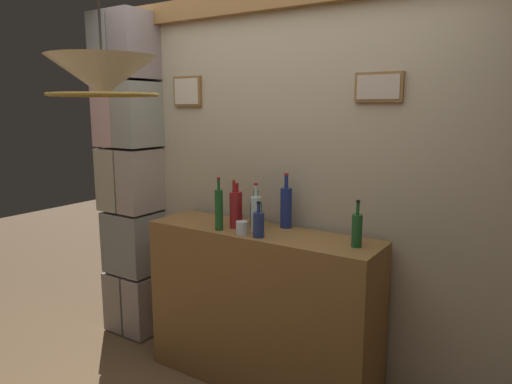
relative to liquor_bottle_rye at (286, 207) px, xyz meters
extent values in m
cube|color=#BCAD8E|center=(-0.09, 0.13, 0.09)|extent=(3.49, 0.08, 2.51)
cube|color=olive|center=(-0.86, 0.08, 0.73)|extent=(0.24, 0.03, 0.21)
cube|color=beige|center=(-0.86, 0.06, 0.73)|extent=(0.21, 0.01, 0.18)
cube|color=olive|center=(0.54, 0.08, 0.73)|extent=(0.27, 0.03, 0.16)
cube|color=#C4B29B|center=(0.54, 0.06, 0.73)|extent=(0.24, 0.01, 0.13)
cube|color=#9F968F|center=(-1.44, -0.04, -0.92)|extent=(0.21, 0.39, 0.47)
cube|color=#A79996|center=(-1.22, -0.04, -0.92)|extent=(0.19, 0.39, 0.47)
cube|color=gray|center=(-1.33, -0.04, -0.42)|extent=(0.39, 0.39, 0.47)
cube|color=#B5AE95|center=(-1.44, -0.04, 0.07)|extent=(0.22, 0.39, 0.47)
cube|color=#AE9E94|center=(-1.22, -0.04, 0.07)|extent=(0.18, 0.39, 0.47)
cube|color=#D6A7A4|center=(-1.44, -0.04, 0.56)|extent=(0.21, 0.39, 0.47)
cube|color=gray|center=(-1.22, -0.04, 0.56)|extent=(0.21, 0.39, 0.47)
cube|color=#949996|center=(-1.44, -0.04, 1.05)|extent=(0.21, 0.39, 0.47)
cube|color=gray|center=(-1.22, -0.04, 1.05)|extent=(0.21, 0.39, 0.47)
cube|color=olive|center=(-0.09, -0.15, -0.65)|extent=(1.51, 0.41, 1.03)
cylinder|color=navy|center=(0.00, 0.00, -0.01)|extent=(0.07, 0.07, 0.25)
cylinder|color=navy|center=(0.00, 0.00, 0.16)|extent=(0.02, 0.02, 0.08)
cylinder|color=maroon|center=(0.00, 0.00, 0.21)|extent=(0.03, 0.03, 0.01)
cylinder|color=#185222|center=(-0.17, -0.09, -0.06)|extent=(0.08, 0.08, 0.16)
cylinder|color=#185222|center=(-0.17, -0.09, 0.06)|extent=(0.03, 0.03, 0.08)
cylinder|color=#B7932D|center=(-0.17, -0.09, 0.11)|extent=(0.04, 0.04, 0.01)
cylinder|color=navy|center=(-0.02, -0.28, -0.06)|extent=(0.07, 0.07, 0.15)
cylinder|color=navy|center=(-0.02, -0.28, 0.04)|extent=(0.02, 0.02, 0.05)
cylinder|color=black|center=(-0.02, -0.28, 0.07)|extent=(0.02, 0.02, 0.01)
cylinder|color=#A81B21|center=(-0.32, -0.09, -0.03)|extent=(0.07, 0.07, 0.21)
cylinder|color=#A81B21|center=(-0.32, -0.09, 0.10)|extent=(0.02, 0.02, 0.05)
cylinder|color=maroon|center=(-0.32, -0.09, 0.13)|extent=(0.03, 0.03, 0.01)
cylinder|color=#A51F24|center=(-0.27, -0.19, -0.02)|extent=(0.06, 0.06, 0.23)
cylinder|color=#A51F24|center=(-0.27, -0.19, 0.13)|extent=(0.02, 0.02, 0.08)
cylinder|color=#B7932D|center=(-0.27, -0.19, 0.18)|extent=(0.02, 0.02, 0.01)
cylinder|color=#1B5724|center=(-0.32, -0.28, -0.01)|extent=(0.05, 0.05, 0.25)
cylinder|color=#1B5724|center=(-0.32, -0.28, 0.15)|extent=(0.02, 0.02, 0.07)
cylinder|color=maroon|center=(-0.32, -0.28, 0.19)|extent=(0.02, 0.02, 0.01)
cylinder|color=silver|center=(-0.11, -0.18, -0.03)|extent=(0.06, 0.06, 0.21)
cylinder|color=silver|center=(-0.11, -0.18, 0.12)|extent=(0.02, 0.02, 0.07)
cylinder|color=maroon|center=(-0.11, -0.18, 0.16)|extent=(0.02, 0.02, 0.01)
cylinder|color=#1A5324|center=(0.53, -0.15, -0.04)|extent=(0.06, 0.06, 0.18)
cylinder|color=#1A5324|center=(0.53, -0.15, 0.08)|extent=(0.02, 0.02, 0.07)
cylinder|color=black|center=(0.53, -0.15, 0.12)|extent=(0.02, 0.02, 0.01)
cylinder|color=silver|center=(-0.14, -0.28, -0.10)|extent=(0.07, 0.07, 0.08)
cone|color=#EFE5C6|center=(-0.45, -1.00, 0.76)|extent=(0.52, 0.52, 0.19)
cylinder|color=black|center=(-0.45, -1.00, 1.07)|extent=(0.01, 0.01, 0.44)
torus|color=#AD8433|center=(-0.45, -1.00, 0.68)|extent=(0.52, 0.52, 0.02)
camera|label=1|loc=(1.42, -2.52, 0.62)|focal=32.98mm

